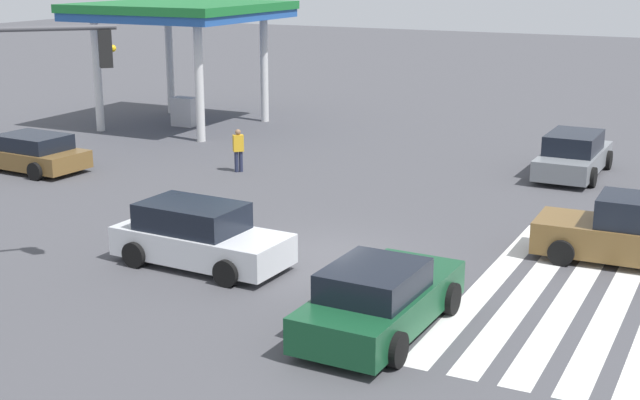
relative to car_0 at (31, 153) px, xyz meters
name	(u,v)px	position (x,y,z in m)	size (l,w,h in m)	color
ground_plane	(320,255)	(-3.88, -13.49, -0.64)	(145.59, 145.59, 0.00)	#47474C
crosswalk_markings	(593,299)	(-3.88, -20.31, -0.64)	(10.13, 5.35, 0.01)	silver
car_0	(31,153)	(0.00, 0.00, 0.00)	(2.38, 4.32, 1.32)	brown
car_1	(380,299)	(-7.62, -16.72, 0.05)	(4.75, 2.25, 1.49)	#144728
car_2	(573,155)	(7.94, -17.48, 0.08)	(4.81, 2.13, 1.53)	gray
car_4	(199,236)	(-5.85, -11.15, 0.10)	(2.23, 4.49, 1.55)	silver
car_5	(627,233)	(-0.96, -20.55, 0.13)	(2.11, 4.27, 1.71)	brown
gas_station_canopy	(181,16)	(9.84, 0.24, 4.25)	(7.74, 7.74, 5.50)	#23519E
pedestrian	(238,148)	(3.15, -6.74, 0.21)	(0.41, 0.41, 1.54)	#232842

